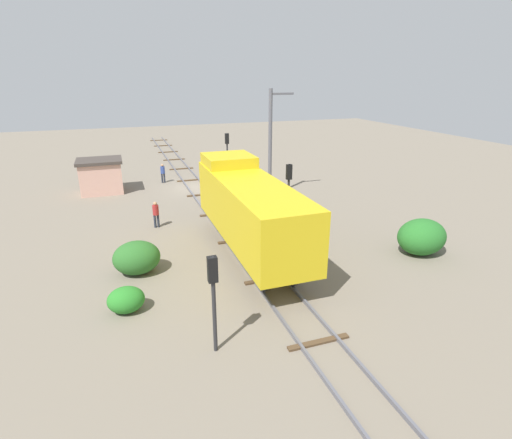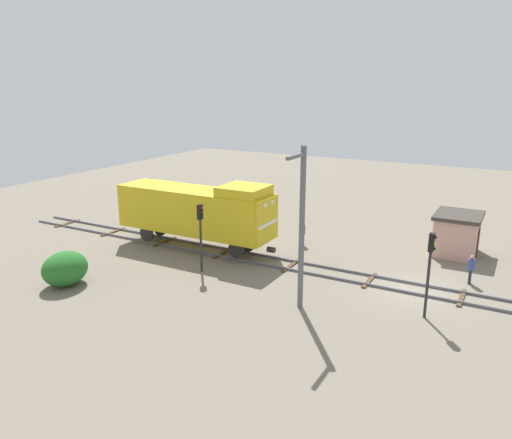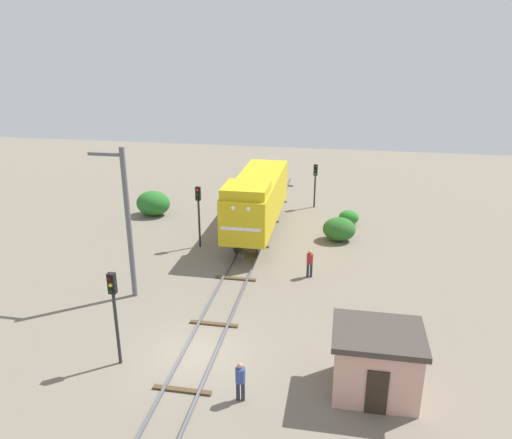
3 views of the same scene
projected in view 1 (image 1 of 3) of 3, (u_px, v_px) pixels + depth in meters
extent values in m
plane|color=#756B5B|center=(196.00, 188.00, 34.25)|extent=(90.00, 90.00, 0.00)
cube|color=#595960|center=(204.00, 186.00, 34.45)|extent=(0.10, 59.66, 0.16)
cube|color=#595960|center=(187.00, 187.00, 34.00)|extent=(0.10, 59.66, 0.16)
cube|color=#4C3823|center=(159.00, 140.00, 58.46)|extent=(2.40, 0.24, 0.09)
cube|color=#4C3823|center=(163.00, 146.00, 54.06)|extent=(2.40, 0.24, 0.09)
cube|color=#4C3823|center=(168.00, 152.00, 49.65)|extent=(2.40, 0.24, 0.09)
cube|color=#4C3823|center=(174.00, 160.00, 45.25)|extent=(2.40, 0.24, 0.09)
cube|color=#4C3823|center=(181.00, 169.00, 40.85)|extent=(2.40, 0.24, 0.09)
cube|color=#4C3823|center=(190.00, 180.00, 36.44)|extent=(2.40, 0.24, 0.09)
cube|color=#4C3823|center=(202.00, 195.00, 32.04)|extent=(2.40, 0.24, 0.09)
cube|color=#4C3823|center=(217.00, 214.00, 27.63)|extent=(2.40, 0.24, 0.09)
cube|color=#4C3823|center=(238.00, 240.00, 23.23)|extent=(2.40, 0.24, 0.09)
cube|color=#4C3823|center=(269.00, 279.00, 18.82)|extent=(2.40, 0.24, 0.09)
cube|color=#4C3823|center=(319.00, 342.00, 14.42)|extent=(2.40, 0.24, 0.09)
cube|color=gold|center=(250.00, 209.00, 20.31)|extent=(2.90, 11.00, 2.90)
cube|color=gold|center=(229.00, 160.00, 23.16)|extent=(2.75, 2.80, 0.60)
cube|color=gold|center=(222.00, 183.00, 25.22)|extent=(2.84, 0.10, 2.84)
cube|color=white|center=(222.00, 185.00, 25.33)|extent=(2.46, 0.06, 0.20)
sphere|color=white|center=(229.00, 165.00, 25.03)|extent=(0.28, 0.28, 0.28)
sphere|color=white|center=(215.00, 166.00, 24.75)|extent=(0.28, 0.28, 0.28)
cylinder|color=#262628|center=(222.00, 209.00, 26.12)|extent=(0.36, 0.50, 0.36)
cylinder|color=#262628|center=(242.00, 220.00, 24.50)|extent=(0.18, 1.10, 1.10)
cylinder|color=#262628|center=(220.00, 223.00, 24.05)|extent=(0.18, 1.10, 1.10)
cylinder|color=#262628|center=(292.00, 274.00, 17.94)|extent=(0.18, 1.10, 1.10)
cylinder|color=#262628|center=(262.00, 279.00, 17.49)|extent=(0.18, 1.10, 1.10)
cylinder|color=#262628|center=(227.00, 158.00, 35.57)|extent=(0.14, 0.14, 4.29)
cube|color=black|center=(227.00, 139.00, 34.99)|extent=(0.32, 0.24, 0.90)
sphere|color=#390606|center=(226.00, 135.00, 35.02)|extent=(0.16, 0.16, 0.16)
sphere|color=yellow|center=(227.00, 138.00, 35.12)|extent=(0.16, 0.16, 0.16)
sphere|color=black|center=(227.00, 142.00, 35.21)|extent=(0.16, 0.16, 0.16)
cylinder|color=#262628|center=(288.00, 198.00, 24.14)|extent=(0.14, 0.14, 4.17)
cube|color=black|center=(289.00, 172.00, 23.58)|extent=(0.32, 0.24, 0.90)
sphere|color=red|center=(288.00, 167.00, 23.61)|extent=(0.16, 0.16, 0.16)
sphere|color=#3C3306|center=(288.00, 172.00, 23.70)|extent=(0.16, 0.16, 0.16)
sphere|color=black|center=(288.00, 176.00, 23.80)|extent=(0.16, 0.16, 0.16)
cylinder|color=#262628|center=(214.00, 306.00, 13.46)|extent=(0.14, 0.14, 3.63)
cube|color=black|center=(213.00, 269.00, 12.99)|extent=(0.32, 0.24, 0.90)
sphere|color=#390606|center=(211.00, 260.00, 13.02)|extent=(0.16, 0.16, 0.16)
sphere|color=#3C3306|center=(212.00, 268.00, 13.12)|extent=(0.16, 0.16, 0.16)
sphere|color=green|center=(212.00, 275.00, 13.21)|extent=(0.16, 0.16, 0.16)
cylinder|color=#262B38|center=(164.00, 178.00, 35.68)|extent=(0.15, 0.15, 0.85)
cylinder|color=#262B38|center=(162.00, 178.00, 35.61)|extent=(0.15, 0.15, 0.85)
cylinder|color=#33478C|center=(163.00, 170.00, 35.39)|extent=(0.38, 0.38, 0.62)
sphere|color=tan|center=(162.00, 165.00, 35.25)|extent=(0.23, 0.23, 0.23)
cylinder|color=#262B38|center=(158.00, 221.00, 25.26)|extent=(0.15, 0.15, 0.85)
cylinder|color=#262B38|center=(155.00, 221.00, 25.19)|extent=(0.15, 0.15, 0.85)
cylinder|color=maroon|center=(156.00, 210.00, 24.97)|extent=(0.38, 0.38, 0.62)
sphere|color=tan|center=(155.00, 203.00, 24.83)|extent=(0.23, 0.23, 0.23)
cylinder|color=#595960|center=(270.00, 145.00, 30.32)|extent=(0.28, 0.28, 8.20)
cube|color=#595960|center=(282.00, 94.00, 29.33)|extent=(1.80, 0.16, 0.16)
cube|color=#D19E8C|center=(101.00, 177.00, 32.47)|extent=(3.20, 2.60, 2.50)
cube|color=#3F3833|center=(99.00, 161.00, 32.00)|extent=(3.50, 2.90, 0.24)
cube|color=#2D2319|center=(102.00, 177.00, 33.74)|extent=(0.80, 0.06, 1.90)
ellipsoid|color=#2A6226|center=(137.00, 258.00, 19.26)|extent=(2.25, 1.84, 1.64)
ellipsoid|color=#287826|center=(126.00, 300.00, 16.19)|extent=(1.50, 1.22, 1.09)
ellipsoid|color=#266A26|center=(422.00, 237.00, 21.33)|extent=(2.68, 2.19, 1.95)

